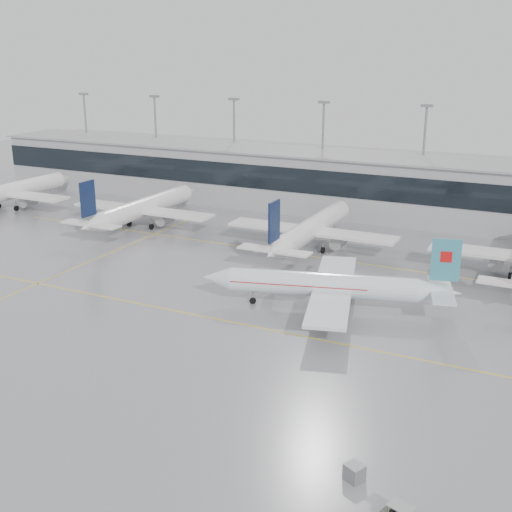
% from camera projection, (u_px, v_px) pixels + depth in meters
% --- Properties ---
extents(ground, '(320.00, 320.00, 0.00)m').
position_uv_depth(ground, '(215.00, 319.00, 81.94)').
color(ground, gray).
rests_on(ground, ground).
extents(taxi_line_main, '(120.00, 0.25, 0.01)m').
position_uv_depth(taxi_line_main, '(215.00, 319.00, 81.94)').
color(taxi_line_main, yellow).
rests_on(taxi_line_main, ground).
extents(taxi_line_north, '(120.00, 0.25, 0.01)m').
position_uv_depth(taxi_line_north, '(303.00, 255.00, 107.64)').
color(taxi_line_north, yellow).
rests_on(taxi_line_north, ground).
extents(taxi_line_cross, '(0.25, 60.00, 0.01)m').
position_uv_depth(taxi_line_cross, '(103.00, 256.00, 107.32)').
color(taxi_line_cross, yellow).
rests_on(taxi_line_cross, ground).
extents(terminal, '(180.00, 15.00, 12.00)m').
position_uv_depth(terminal, '(361.00, 186.00, 133.23)').
color(terminal, '#99999C').
rests_on(terminal, ground).
extents(terminal_glass, '(180.00, 0.20, 5.00)m').
position_uv_depth(terminal_glass, '(350.00, 185.00, 126.31)').
color(terminal_glass, black).
rests_on(terminal_glass, ground).
extents(terminal_roof, '(182.00, 16.00, 0.40)m').
position_uv_depth(terminal_roof, '(363.00, 156.00, 131.35)').
color(terminal_roof, gray).
rests_on(terminal_roof, ground).
extents(light_masts, '(156.40, 1.00, 22.60)m').
position_uv_depth(light_masts, '(371.00, 147.00, 136.14)').
color(light_masts, gray).
rests_on(light_masts, ground).
extents(air_canada_jet, '(33.66, 26.84, 10.46)m').
position_uv_depth(air_canada_jet, '(331.00, 286.00, 83.97)').
color(air_canada_jet, silver).
rests_on(air_canada_jet, ground).
extents(parked_jet_a, '(29.64, 36.96, 11.72)m').
position_uv_depth(parked_jet_a, '(10.00, 192.00, 138.92)').
color(parked_jet_a, white).
rests_on(parked_jet_a, ground).
extents(parked_jet_b, '(29.64, 36.96, 11.72)m').
position_uv_depth(parked_jet_b, '(143.00, 208.00, 124.30)').
color(parked_jet_b, white).
rests_on(parked_jet_b, ground).
extents(parked_jet_c, '(29.64, 36.96, 11.72)m').
position_uv_depth(parked_jet_c, '(311.00, 229.00, 109.67)').
color(parked_jet_c, white).
rests_on(parked_jet_c, ground).
extents(gse_unit, '(1.83, 1.79, 1.40)m').
position_uv_depth(gse_unit, '(354.00, 473.00, 50.81)').
color(gse_unit, slate).
rests_on(gse_unit, ground).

